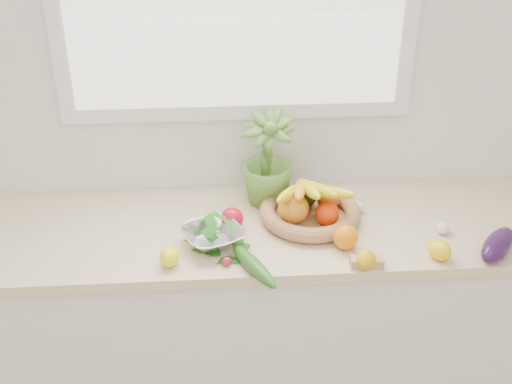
{
  "coord_description": "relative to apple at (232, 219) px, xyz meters",
  "views": [
    {
      "loc": [
        -0.08,
        -0.01,
        2.16
      ],
      "look_at": [
        0.05,
        1.93,
        1.05
      ],
      "focal_mm": 45.0,
      "sensor_mm": 36.0,
      "label": 1
    }
  ],
  "objects": [
    {
      "name": "back_wall",
      "position": [
        0.04,
        0.32,
        0.41
      ],
      "size": [
        4.5,
        0.02,
        2.7
      ],
      "primitive_type": "cube",
      "color": "white",
      "rests_on": "ground"
    },
    {
      "name": "counter_cabinet",
      "position": [
        0.04,
        0.02,
        -0.51
      ],
      "size": [
        2.2,
        0.58,
        0.86
      ],
      "primitive_type": "cube",
      "color": "silver",
      "rests_on": "ground"
    },
    {
      "name": "countertop",
      "position": [
        0.04,
        0.02,
        -0.06
      ],
      "size": [
        2.24,
        0.62,
        0.04
      ],
      "primitive_type": "cube",
      "color": "beige",
      "rests_on": "counter_cabinet"
    },
    {
      "name": "orange_loose",
      "position": [
        0.38,
        -0.15,
        0.0
      ],
      "size": [
        0.09,
        0.09,
        0.09
      ],
      "primitive_type": "sphere",
      "rotation": [
        0.0,
        0.0,
        0.01
      ],
      "color": "orange",
      "rests_on": "countertop"
    },
    {
      "name": "lemon_a",
      "position": [
        -0.21,
        -0.2,
        -0.01
      ],
      "size": [
        0.06,
        0.08,
        0.06
      ],
      "primitive_type": "ellipsoid",
      "rotation": [
        0.0,
        0.0,
        0.0
      ],
      "color": "#FCF90D",
      "rests_on": "countertop"
    },
    {
      "name": "lemon_b",
      "position": [
        0.43,
        -0.26,
        -0.01
      ],
      "size": [
        0.09,
        0.1,
        0.06
      ],
      "primitive_type": "ellipsoid",
      "rotation": [
        0.0,
        0.0,
        -0.45
      ],
      "color": "gold",
      "rests_on": "countertop"
    },
    {
      "name": "lemon_c",
      "position": [
        0.68,
        -0.23,
        -0.01
      ],
      "size": [
        0.1,
        0.11,
        0.07
      ],
      "primitive_type": "ellipsoid",
      "rotation": [
        0.0,
        0.0,
        0.44
      ],
      "color": "yellow",
      "rests_on": "countertop"
    },
    {
      "name": "apple",
      "position": [
        0.0,
        0.0,
        0.0
      ],
      "size": [
        0.11,
        0.11,
        0.08
      ],
      "primitive_type": "sphere",
      "rotation": [
        0.0,
        0.0,
        0.41
      ],
      "color": "red",
      "rests_on": "countertop"
    },
    {
      "name": "ginger",
      "position": [
        0.43,
        -0.26,
        -0.02
      ],
      "size": [
        0.11,
        0.05,
        0.03
      ],
      "primitive_type": "cube",
      "rotation": [
        0.0,
        0.0,
        -0.05
      ],
      "color": "tan",
      "rests_on": "countertop"
    },
    {
      "name": "garlic_a",
      "position": [
        0.4,
        -0.07,
        -0.02
      ],
      "size": [
        0.07,
        0.07,
        0.05
      ],
      "primitive_type": "ellipsoid",
      "rotation": [
        0.0,
        0.0,
        0.35
      ],
      "color": "white",
      "rests_on": "countertop"
    },
    {
      "name": "garlic_b",
      "position": [
        0.47,
        0.08,
        -0.02
      ],
      "size": [
        0.06,
        0.06,
        0.04
      ],
      "primitive_type": "ellipsoid",
      "rotation": [
        0.0,
        0.0,
        0.24
      ],
      "color": "white",
      "rests_on": "countertop"
    },
    {
      "name": "garlic_c",
      "position": [
        0.75,
        -0.08,
        -0.02
      ],
      "size": [
        0.06,
        0.06,
        0.04
      ],
      "primitive_type": "ellipsoid",
      "rotation": [
        0.0,
        0.0,
        0.38
      ],
      "color": "white",
      "rests_on": "countertop"
    },
    {
      "name": "eggplant",
      "position": [
        0.88,
        -0.23,
        0.0
      ],
      "size": [
        0.21,
        0.22,
        0.09
      ],
      "primitive_type": "ellipsoid",
      "rotation": [
        0.0,
        0.0,
        -0.74
      ],
      "color": "#290F38",
      "rests_on": "countertop"
    },
    {
      "name": "cucumber",
      "position": [
        0.06,
        -0.26,
        -0.02
      ],
      "size": [
        0.17,
        0.27,
        0.05
      ],
      "primitive_type": "ellipsoid",
      "rotation": [
        0.0,
        0.0,
        0.46
      ],
      "color": "#2E5B1A",
      "rests_on": "countertop"
    },
    {
      "name": "radish",
      "position": [
        -0.03,
        -0.22,
        -0.03
      ],
      "size": [
        0.03,
        0.03,
        0.03
      ],
      "primitive_type": "sphere",
      "rotation": [
        0.0,
        0.0,
        -0.08
      ],
      "color": "red",
      "rests_on": "countertop"
    },
    {
      "name": "potted_herb",
      "position": [
        0.14,
        0.18,
        0.14
      ],
      "size": [
        0.24,
        0.24,
        0.36
      ],
      "primitive_type": "imported",
      "rotation": [
        0.0,
        0.0,
        -0.21
      ],
      "color": "#54822F",
      "rests_on": "countertop"
    },
    {
      "name": "fruit_basket",
      "position": [
        0.28,
        0.04,
        0.01
      ],
      "size": [
        0.43,
        0.43,
        0.19
      ],
      "color": "tan",
      "rests_on": "countertop"
    },
    {
      "name": "colander_with_spinach",
      "position": [
        -0.07,
        -0.1,
        0.01
      ],
      "size": [
        0.26,
        0.26,
        0.11
      ],
      "color": "silver",
      "rests_on": "countertop"
    }
  ]
}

